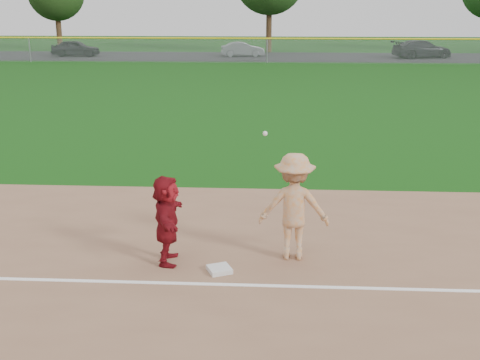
# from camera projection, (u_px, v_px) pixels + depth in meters

# --- Properties ---
(ground) EXTENTS (160.00, 160.00, 0.00)m
(ground) POSITION_uv_depth(u_px,v_px,m) (235.00, 267.00, 11.52)
(ground) COLOR #10430D
(ground) RESTS_ON ground
(foul_line) EXTENTS (60.00, 0.10, 0.01)m
(foul_line) POSITION_uv_depth(u_px,v_px,m) (233.00, 285.00, 10.75)
(foul_line) COLOR white
(foul_line) RESTS_ON infield_dirt
(parking_asphalt) EXTENTS (120.00, 10.00, 0.01)m
(parking_asphalt) POSITION_uv_depth(u_px,v_px,m) (268.00, 57.00, 55.54)
(parking_asphalt) COLOR black
(parking_asphalt) RESTS_ON ground
(first_base) EXTENTS (0.53, 0.53, 0.09)m
(first_base) POSITION_uv_depth(u_px,v_px,m) (219.00, 269.00, 11.27)
(first_base) COLOR silver
(first_base) RESTS_ON infield_dirt
(base_runner) EXTENTS (0.67, 1.66, 1.75)m
(base_runner) POSITION_uv_depth(u_px,v_px,m) (167.00, 220.00, 11.46)
(base_runner) COLOR maroon
(base_runner) RESTS_ON infield_dirt
(car_left) EXTENTS (4.42, 1.89, 1.49)m
(car_left) POSITION_uv_depth(u_px,v_px,m) (76.00, 48.00, 55.80)
(car_left) COLOR black
(car_left) RESTS_ON parking_asphalt
(car_mid) EXTENTS (4.14, 1.95, 1.31)m
(car_mid) POSITION_uv_depth(u_px,v_px,m) (243.00, 49.00, 55.57)
(car_mid) COLOR #5C5F64
(car_mid) RESTS_ON parking_asphalt
(car_right) EXTENTS (5.80, 3.63, 1.57)m
(car_right) POSITION_uv_depth(u_px,v_px,m) (422.00, 49.00, 54.08)
(car_right) COLOR black
(car_right) RESTS_ON parking_asphalt
(first_base_play) EXTENTS (1.40, 0.84, 2.62)m
(first_base_play) POSITION_uv_depth(u_px,v_px,m) (294.00, 207.00, 11.63)
(first_base_play) COLOR #A6A6A9
(first_base_play) RESTS_ON infield_dirt
(outfield_fence) EXTENTS (110.00, 0.12, 110.00)m
(outfield_fence) POSITION_uv_depth(u_px,v_px,m) (267.00, 39.00, 49.24)
(outfield_fence) COLOR #999EA0
(outfield_fence) RESTS_ON ground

